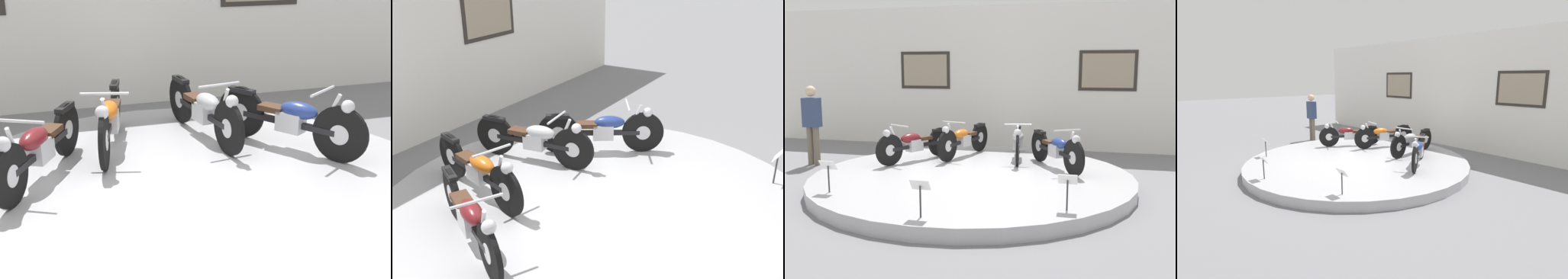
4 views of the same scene
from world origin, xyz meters
TOP-DOWN VIEW (x-y plane):
  - ground_plane at (0.00, 0.00)m, footprint 60.00×60.00m
  - display_platform at (0.00, 0.00)m, footprint 5.79×5.79m
  - back_wall at (0.00, 4.06)m, footprint 14.00×0.22m
  - motorcycle_maroon at (-1.45, 0.78)m, footprint 0.96×1.78m
  - motorcycle_orange at (-0.60, 1.48)m, footprint 0.66×1.96m
  - motorcycle_silver at (0.59, 1.48)m, footprint 0.54×1.99m
  - motorcycle_blue at (1.45, 0.79)m, footprint 1.15×1.71m
  - info_placard_front_left at (-1.82, -1.78)m, footprint 0.26×0.11m
  - info_placard_front_centre at (0.00, -2.55)m, footprint 0.26×0.11m
  - info_placard_front_right at (1.82, -1.78)m, footprint 0.26×0.11m
  - visitor_standing at (-3.84, 0.81)m, footprint 0.36×0.23m

SIDE VIEW (x-z plane):
  - ground_plane at x=0.00m, z-range 0.00..0.00m
  - display_platform at x=0.00m, z-range 0.00..0.22m
  - info_placard_front_left at x=-1.82m, z-range 0.33..0.84m
  - info_placard_front_centre at x=0.00m, z-range 0.33..0.84m
  - info_placard_front_right at x=1.82m, z-range 0.33..0.84m
  - motorcycle_maroon at x=-1.45m, z-range 0.20..0.99m
  - motorcycle_silver at x=0.59m, z-range 0.21..1.01m
  - motorcycle_orange at x=-0.60m, z-range 0.21..1.01m
  - motorcycle_blue at x=1.45m, z-range 0.21..1.01m
  - visitor_standing at x=-3.84m, z-range 0.12..1.86m
  - back_wall at x=0.00m, z-range 0.00..3.73m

